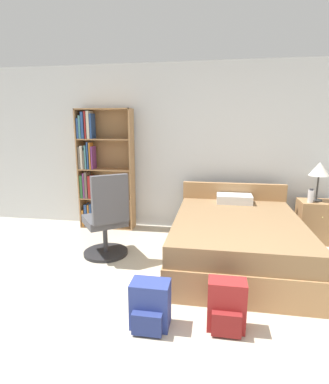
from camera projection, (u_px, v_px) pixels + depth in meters
The scene contains 9 objects.
wall_back at pixel (207, 149), 4.70m from camera, with size 9.00×0.06×2.60m.
bookshelf at pixel (99, 168), 4.85m from camera, with size 0.89×0.27×1.92m.
bed at pixel (236, 238), 3.71m from camera, with size 1.52×2.04×0.82m.
office_chair at pixel (107, 221), 3.77m from camera, with size 0.71×0.72×1.10m.
nightstand at pixel (317, 221), 4.33m from camera, with size 0.53×0.42×0.60m.
table_lamp at pixel (319, 170), 4.19m from camera, with size 0.28×0.28×0.56m.
water_bottle at pixel (311, 196), 4.18m from camera, with size 0.08×0.08×0.19m.
backpack_red at pixel (226, 307), 2.45m from camera, with size 0.31×0.24×0.43m.
backpack_blue at pixel (150, 306), 2.49m from camera, with size 0.32×0.28×0.40m.
Camera 1 is at (0.13, -1.55, 1.65)m, focal length 28.00 mm.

